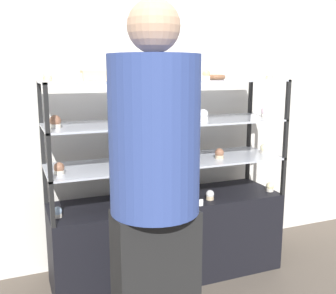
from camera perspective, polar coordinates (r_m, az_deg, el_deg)
name	(u,v)px	position (r m, az deg, el deg)	size (l,w,h in m)	color
ground_plane	(168,274)	(2.89, 0.00, -17.92)	(20.00, 20.00, 0.00)	brown
back_wall	(148,84)	(2.88, -2.85, 9.08)	(8.00, 0.05, 2.60)	silver
display_base	(168,237)	(2.76, 0.00, -12.93)	(1.56, 0.46, 0.55)	black
display_riser_lower	(168,163)	(2.59, 0.00, -2.30)	(1.56, 0.46, 0.26)	black
display_riser_middle	(168,123)	(2.55, 0.00, 3.46)	(1.56, 0.46, 0.26)	black
display_riser_upper	(168,82)	(2.52, 0.00, 9.39)	(1.56, 0.46, 0.26)	black
layer_cake_centerpiece	(165,153)	(2.58, -0.40, -0.90)	(0.20, 0.20, 0.10)	beige
sheet_cake_frosted	(98,75)	(2.38, -10.06, 10.26)	(0.20, 0.12, 0.07)	#DBBC84
cupcake_0	(57,212)	(2.42, -15.75, -9.12)	(0.05, 0.05, 0.07)	beige
cupcake_1	(137,203)	(2.49, -4.50, -8.13)	(0.05, 0.05, 0.07)	beige
cupcake_2	(210,195)	(2.65, 6.11, -6.96)	(0.05, 0.05, 0.07)	#CCB28C
cupcake_3	(270,187)	(2.90, 14.57, -5.65)	(0.05, 0.05, 0.07)	beige
price_tag_0	(200,203)	(2.53, 4.73, -8.06)	(0.04, 0.00, 0.04)	white
cupcake_4	(59,169)	(2.34, -15.53, -3.04)	(0.06, 0.06, 0.07)	beige
cupcake_5	(120,164)	(2.39, -6.92, -2.43)	(0.06, 0.06, 0.07)	#CCB28C
cupcake_6	(219,154)	(2.68, 7.47, -0.97)	(0.06, 0.06, 0.07)	#CCB28C
cupcake_7	(264,149)	(2.90, 13.82, -0.26)	(0.06, 0.06, 0.07)	beige
price_tag_1	(113,171)	(2.26, -8.03, -3.48)	(0.04, 0.00, 0.04)	white
cupcake_8	(55,122)	(2.33, -16.04, 3.51)	(0.07, 0.07, 0.07)	beige
cupcake_9	(137,120)	(2.35, -4.57, 3.98)	(0.07, 0.07, 0.07)	beige
cupcake_10	(203,115)	(2.59, 5.13, 4.63)	(0.07, 0.07, 0.07)	white
cupcake_11	(266,112)	(2.85, 14.00, 4.94)	(0.07, 0.07, 0.07)	beige
price_tag_2	(253,118)	(2.60, 12.26, 4.16)	(0.04, 0.00, 0.04)	white
cupcake_12	(47,76)	(2.29, -17.12, 9.85)	(0.05, 0.05, 0.06)	#CCB28C
cupcake_13	(134,75)	(2.39, -4.92, 10.33)	(0.05, 0.05, 0.06)	white
cupcake_14	(206,75)	(2.56, 5.57, 10.37)	(0.05, 0.05, 0.06)	white
cupcake_15	(269,75)	(2.83, 14.50, 10.14)	(0.05, 0.05, 0.06)	#CCB28C
price_tag_3	(79,78)	(2.16, -12.82, 9.78)	(0.04, 0.00, 0.04)	white
donut_glazed	(215,77)	(2.67, 6.90, 10.05)	(0.14, 0.14, 0.03)	brown
customer_figure	(155,185)	(1.74, -1.93, -5.57)	(0.39, 0.39, 1.69)	black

